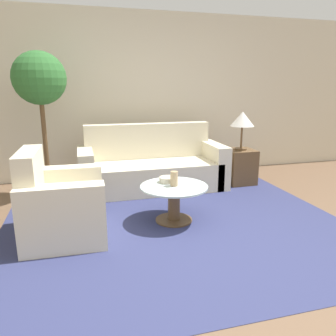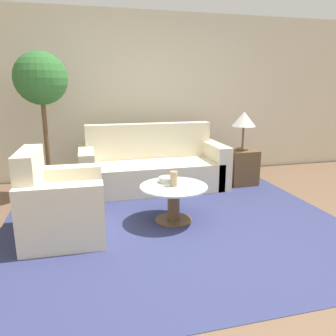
{
  "view_description": "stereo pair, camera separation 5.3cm",
  "coord_description": "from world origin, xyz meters",
  "px_view_note": "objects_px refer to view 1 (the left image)",
  "views": [
    {
      "loc": [
        -1.04,
        -2.47,
        1.48
      ],
      "look_at": [
        -0.08,
        1.05,
        0.55
      ],
      "focal_mm": 35.0,
      "sensor_mm": 36.0,
      "label": 1
    },
    {
      "loc": [
        -0.99,
        -2.49,
        1.48
      ],
      "look_at": [
        -0.08,
        1.05,
        0.55
      ],
      "focal_mm": 35.0,
      "sensor_mm": 36.0,
      "label": 2
    }
  ],
  "objects_px": {
    "armchair": "(58,208)",
    "coffee_table": "(174,198)",
    "vase": "(174,179)",
    "potted_plant": "(41,95)",
    "table_lamp": "(242,120)",
    "bowl": "(168,180)",
    "sofa_main": "(152,168)"
  },
  "relations": [
    {
      "from": "armchair",
      "to": "potted_plant",
      "type": "xyz_separation_m",
      "value": [
        -0.2,
        1.36,
        1.05
      ]
    },
    {
      "from": "table_lamp",
      "to": "coffee_table",
      "type": "bearing_deg",
      "value": -140.77
    },
    {
      "from": "armchair",
      "to": "potted_plant",
      "type": "distance_m",
      "value": 1.73
    },
    {
      "from": "armchair",
      "to": "potted_plant",
      "type": "height_order",
      "value": "potted_plant"
    },
    {
      "from": "bowl",
      "to": "sofa_main",
      "type": "bearing_deg",
      "value": 86.56
    },
    {
      "from": "vase",
      "to": "table_lamp",
      "type": "bearing_deg",
      "value": 39.3
    },
    {
      "from": "coffee_table",
      "to": "table_lamp",
      "type": "bearing_deg",
      "value": 39.23
    },
    {
      "from": "bowl",
      "to": "table_lamp",
      "type": "bearing_deg",
      "value": 34.72
    },
    {
      "from": "coffee_table",
      "to": "bowl",
      "type": "height_order",
      "value": "bowl"
    },
    {
      "from": "coffee_table",
      "to": "potted_plant",
      "type": "xyz_separation_m",
      "value": [
        -1.41,
        1.31,
        1.08
      ]
    },
    {
      "from": "table_lamp",
      "to": "bowl",
      "type": "height_order",
      "value": "table_lamp"
    },
    {
      "from": "sofa_main",
      "to": "armchair",
      "type": "relative_size",
      "value": 2.27
    },
    {
      "from": "coffee_table",
      "to": "vase",
      "type": "height_order",
      "value": "vase"
    },
    {
      "from": "armchair",
      "to": "vase",
      "type": "height_order",
      "value": "armchair"
    },
    {
      "from": "armchair",
      "to": "coffee_table",
      "type": "bearing_deg",
      "value": -85.92
    },
    {
      "from": "coffee_table",
      "to": "table_lamp",
      "type": "relative_size",
      "value": 1.3
    },
    {
      "from": "armchair",
      "to": "coffee_table",
      "type": "distance_m",
      "value": 1.21
    },
    {
      "from": "potted_plant",
      "to": "armchair",
      "type": "bearing_deg",
      "value": -81.81
    },
    {
      "from": "armchair",
      "to": "coffee_table",
      "type": "height_order",
      "value": "armchair"
    },
    {
      "from": "table_lamp",
      "to": "bowl",
      "type": "xyz_separation_m",
      "value": [
        -1.42,
        -0.98,
        -0.53
      ]
    },
    {
      "from": "table_lamp",
      "to": "vase",
      "type": "bearing_deg",
      "value": -140.7
    },
    {
      "from": "sofa_main",
      "to": "armchair",
      "type": "bearing_deg",
      "value": -132.86
    },
    {
      "from": "sofa_main",
      "to": "bowl",
      "type": "xyz_separation_m",
      "value": [
        -0.07,
        -1.14,
        0.15
      ]
    },
    {
      "from": "sofa_main",
      "to": "table_lamp",
      "type": "height_order",
      "value": "table_lamp"
    },
    {
      "from": "table_lamp",
      "to": "potted_plant",
      "type": "distance_m",
      "value": 2.82
    },
    {
      "from": "potted_plant",
      "to": "coffee_table",
      "type": "bearing_deg",
      "value": -42.93
    },
    {
      "from": "sofa_main",
      "to": "coffee_table",
      "type": "xyz_separation_m",
      "value": [
        -0.04,
        -1.29,
        -0.03
      ]
    },
    {
      "from": "vase",
      "to": "armchair",
      "type": "bearing_deg",
      "value": -177.59
    },
    {
      "from": "vase",
      "to": "bowl",
      "type": "distance_m",
      "value": 0.16
    },
    {
      "from": "sofa_main",
      "to": "vase",
      "type": "xyz_separation_m",
      "value": [
        -0.04,
        -1.29,
        0.2
      ]
    },
    {
      "from": "table_lamp",
      "to": "bowl",
      "type": "bearing_deg",
      "value": -145.28
    },
    {
      "from": "coffee_table",
      "to": "potted_plant",
      "type": "distance_m",
      "value": 2.21
    }
  ]
}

